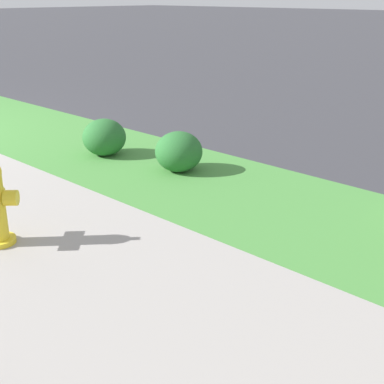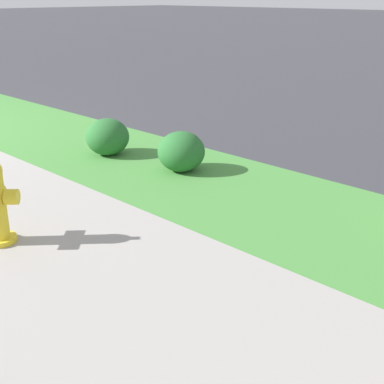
% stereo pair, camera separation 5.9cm
% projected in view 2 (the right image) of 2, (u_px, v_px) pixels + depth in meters
% --- Properties ---
extents(shrub_bush_near_lamp, '(0.52, 0.52, 0.44)m').
position_uv_depth(shrub_bush_near_lamp, '(181.00, 152.00, 5.78)').
color(shrub_bush_near_lamp, '#28662D').
rests_on(shrub_bush_near_lamp, ground).
extents(shrub_bush_far_verge, '(0.52, 0.52, 0.44)m').
position_uv_depth(shrub_bush_far_verge, '(107.00, 137.00, 6.37)').
color(shrub_bush_far_verge, '#28662D').
rests_on(shrub_bush_far_verge, ground).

